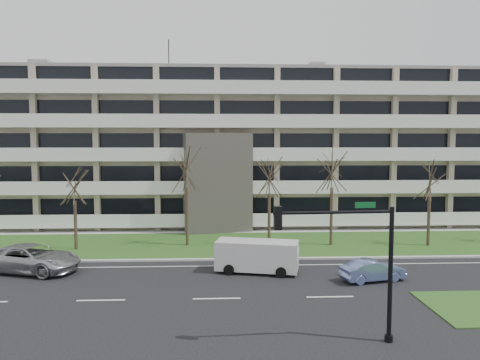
{
  "coord_description": "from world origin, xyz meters",
  "views": [
    {
      "loc": [
        0.14,
        -23.94,
        8.17
      ],
      "look_at": [
        1.68,
        10.0,
        5.43
      ],
      "focal_mm": 35.0,
      "sensor_mm": 36.0,
      "label": 1
    }
  ],
  "objects_px": {
    "blue_sedan": "(373,270)",
    "white_van": "(258,254)",
    "silver_pickup": "(31,258)",
    "traffic_signal": "(352,253)"
  },
  "relations": [
    {
      "from": "blue_sedan",
      "to": "white_van",
      "type": "distance_m",
      "value": 6.97
    },
    {
      "from": "silver_pickup",
      "to": "traffic_signal",
      "type": "height_order",
      "value": "traffic_signal"
    },
    {
      "from": "traffic_signal",
      "to": "white_van",
      "type": "bearing_deg",
      "value": 101.89
    },
    {
      "from": "silver_pickup",
      "to": "traffic_signal",
      "type": "xyz_separation_m",
      "value": [
        17.19,
        -11.32,
        2.88
      ]
    },
    {
      "from": "white_van",
      "to": "traffic_signal",
      "type": "bearing_deg",
      "value": -61.63
    },
    {
      "from": "silver_pickup",
      "to": "blue_sedan",
      "type": "bearing_deg",
      "value": -81.64
    },
    {
      "from": "white_van",
      "to": "silver_pickup",
      "type": "bearing_deg",
      "value": -169.69
    },
    {
      "from": "blue_sedan",
      "to": "white_van",
      "type": "relative_size",
      "value": 0.71
    },
    {
      "from": "white_van",
      "to": "traffic_signal",
      "type": "xyz_separation_m",
      "value": [
        2.87,
        -10.6,
        2.56
      ]
    },
    {
      "from": "silver_pickup",
      "to": "white_van",
      "type": "relative_size",
      "value": 1.15
    }
  ]
}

